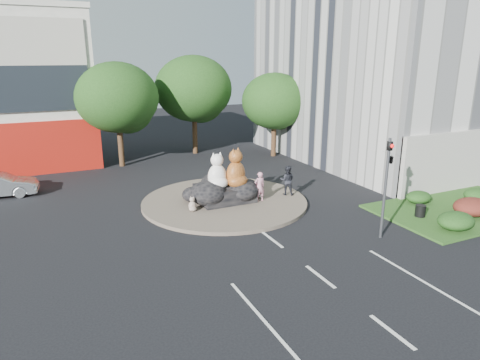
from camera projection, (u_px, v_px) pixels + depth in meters
The scene contains 20 objects.
ground at pixel (320, 277), 17.42m from camera, with size 120.00×120.00×0.00m, color black.
roundabout_island at pixel (225, 201), 26.10m from camera, with size 10.00×10.00×0.20m, color brown.
rock_plinth at pixel (224, 193), 25.94m from camera, with size 3.20×2.60×0.90m, color black, non-canonical shape.
grass_verge at pixel (461, 209), 24.87m from camera, with size 10.00×6.00×0.12m, color #1E4E1A.
tree_left at pixel (118, 101), 33.56m from camera, with size 6.46×6.46×8.27m.
tree_mid at pixel (194, 92), 38.05m from camera, with size 6.84×6.84×8.76m.
tree_right at pixel (275, 104), 37.26m from camera, with size 5.70×5.70×7.30m.
hedge_near_green at pixel (456, 221), 21.78m from camera, with size 2.00×1.60×0.90m, color #173510.
hedge_red at pixel (472, 207), 23.65m from camera, with size 2.20×1.76×0.99m, color #4F1D15.
hedge_mid_green at pixel (478, 195), 25.99m from camera, with size 1.80×1.44×0.81m, color #173510.
hedge_back_green at pixel (419, 197), 25.72m from camera, with size 1.60×1.28×0.72m, color #173510.
traffic_light at pixel (389, 167), 20.21m from camera, with size 0.44×1.24×5.00m.
street_lamp at pixel (414, 120), 28.30m from camera, with size 2.34×0.22×8.06m.
cat_white at pixel (217, 170), 25.07m from camera, with size 1.31×1.14×2.19m, color white, non-canonical shape.
cat_tabby at pixel (236, 168), 25.32m from camera, with size 1.43×1.24×2.38m, color #C26228, non-canonical shape.
kitten_calico at pixel (192, 204), 24.11m from camera, with size 0.52×0.45×0.87m, color silver, non-canonical shape.
kitten_white at pixel (259, 192), 26.44m from camera, with size 0.43×0.37×0.72m, color silver, non-canonical shape.
pedestrian_pink at pixel (260, 187), 25.64m from camera, with size 0.66×0.44×1.82m, color #CF869B.
pedestrian_dark at pixel (287, 180), 26.84m from camera, with size 0.91×0.71×1.87m, color black.
litter_bin at pixel (420, 211), 23.55m from camera, with size 0.56×0.56×0.65m, color black.
Camera 1 is at (-9.56, -12.78, 8.66)m, focal length 32.00 mm.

